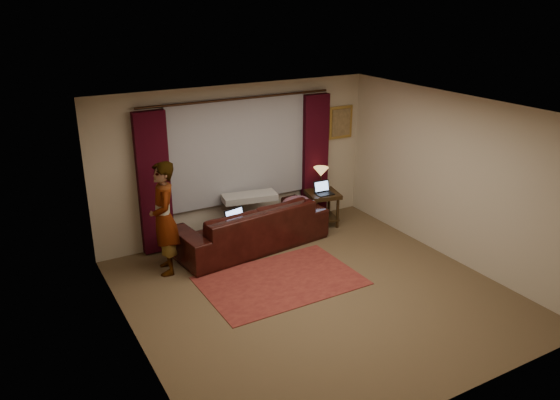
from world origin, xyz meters
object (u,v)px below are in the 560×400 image
(person, at_px, (164,218))
(laptop_sofa, at_px, (240,219))
(sofa, at_px, (250,217))
(laptop_table, at_px, (325,188))
(tiffany_lamp, at_px, (321,179))
(end_table, at_px, (322,209))

(person, bearing_deg, laptop_sofa, 96.39)
(sofa, height_order, person, person)
(person, bearing_deg, laptop_table, 105.85)
(tiffany_lamp, relative_size, person, 0.25)
(sofa, relative_size, tiffany_lamp, 5.94)
(end_table, distance_m, laptop_table, 0.44)
(end_table, distance_m, person, 3.11)
(person, bearing_deg, sofa, 107.38)
(laptop_sofa, distance_m, person, 1.21)
(laptop_sofa, xyz_separation_m, tiffany_lamp, (1.89, 0.56, 0.19))
(laptop_table, relative_size, person, 0.19)
(sofa, xyz_separation_m, person, (-1.50, -0.16, 0.35))
(sofa, distance_m, end_table, 1.57)
(laptop_sofa, distance_m, end_table, 1.94)
(laptop_sofa, relative_size, end_table, 0.64)
(laptop_sofa, xyz_separation_m, laptop_table, (1.83, 0.35, 0.09))
(sofa, bearing_deg, end_table, -179.87)
(laptop_sofa, distance_m, tiffany_lamp, 1.98)
(end_table, height_order, person, person)
(laptop_sofa, bearing_deg, end_table, -0.54)
(sofa, relative_size, laptop_table, 7.67)
(tiffany_lamp, height_order, person, person)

